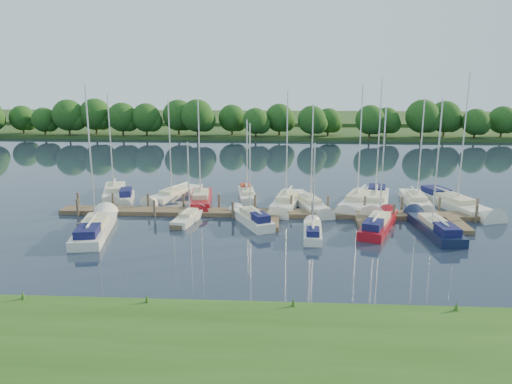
# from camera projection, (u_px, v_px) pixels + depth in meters

# --- Properties ---
(ground) EXTENTS (260.00, 260.00, 0.00)m
(ground) POSITION_uv_depth(u_px,v_px,m) (270.00, 244.00, 38.63)
(ground) COLOR #1A2635
(ground) RESTS_ON ground
(near_bank) EXTENTS (90.00, 10.00, 0.50)m
(near_bank) POSITION_uv_depth(u_px,v_px,m) (260.00, 354.00, 23.04)
(near_bank) COLOR #244A15
(near_bank) RESTS_ON ground
(dock) EXTENTS (40.00, 6.00, 0.40)m
(dock) POSITION_uv_depth(u_px,v_px,m) (273.00, 215.00, 45.67)
(dock) COLOR #4A3A29
(dock) RESTS_ON ground
(mooring_pilings) EXTENTS (38.24, 2.84, 2.00)m
(mooring_pilings) POSITION_uv_depth(u_px,v_px,m) (273.00, 208.00, 46.67)
(mooring_pilings) COLOR #473D33
(mooring_pilings) RESTS_ON ground
(far_shore) EXTENTS (180.00, 30.00, 0.60)m
(far_shore) POSITION_uv_depth(u_px,v_px,m) (280.00, 130.00, 111.36)
(far_shore) COLOR #264119
(far_shore) RESTS_ON ground
(distant_hill) EXTENTS (220.00, 40.00, 1.40)m
(distant_hill) POSITION_uv_depth(u_px,v_px,m) (281.00, 119.00, 135.53)
(distant_hill) COLOR #304E22
(distant_hill) RESTS_ON ground
(treeline) EXTENTS (145.30, 9.70, 8.26)m
(treeline) POSITION_uv_depth(u_px,v_px,m) (271.00, 118.00, 97.82)
(treeline) COLOR #38281C
(treeline) RESTS_ON ground
(sailboat_n_0) EXTENTS (4.05, 8.83, 11.22)m
(sailboat_n_0) POSITION_uv_depth(u_px,v_px,m) (114.00, 194.00, 53.37)
(sailboat_n_0) COLOR silver
(sailboat_n_0) RESTS_ON ground
(motorboat) EXTENTS (2.29, 4.92, 1.52)m
(motorboat) POSITION_uv_depth(u_px,v_px,m) (126.00, 198.00, 51.46)
(motorboat) COLOR silver
(motorboat) RESTS_ON ground
(sailboat_n_2) EXTENTS (4.66, 8.35, 10.66)m
(sailboat_n_2) POSITION_uv_depth(u_px,v_px,m) (173.00, 195.00, 52.80)
(sailboat_n_2) COLOR silver
(sailboat_n_2) RESTS_ON ground
(sailboat_n_3) EXTENTS (2.78, 8.45, 10.86)m
(sailboat_n_3) POSITION_uv_depth(u_px,v_px,m) (201.00, 201.00, 50.29)
(sailboat_n_3) COLOR maroon
(sailboat_n_3) RESTS_ON ground
(sailboat_n_4) EXTENTS (2.38, 6.78, 8.63)m
(sailboat_n_4) POSITION_uv_depth(u_px,v_px,m) (247.00, 195.00, 52.57)
(sailboat_n_4) COLOR silver
(sailboat_n_4) RESTS_ON ground
(sailboat_n_5) EXTENTS (3.51, 9.20, 11.69)m
(sailboat_n_5) POSITION_uv_depth(u_px,v_px,m) (287.00, 203.00, 49.43)
(sailboat_n_5) COLOR silver
(sailboat_n_5) RESTS_ON ground
(sailboat_n_6) EXTENTS (3.84, 8.28, 10.55)m
(sailboat_n_6) POSITION_uv_depth(u_px,v_px,m) (310.00, 205.00, 48.72)
(sailboat_n_6) COLOR silver
(sailboat_n_6) RESTS_ON ground
(sailboat_n_7) EXTENTS (5.10, 9.63, 12.38)m
(sailboat_n_7) POSITION_uv_depth(u_px,v_px,m) (358.00, 203.00, 49.74)
(sailboat_n_7) COLOR silver
(sailboat_n_7) RESTS_ON ground
(sailboat_n_8) EXTENTS (4.23, 10.35, 12.93)m
(sailboat_n_8) POSITION_uv_depth(u_px,v_px,m) (375.00, 202.00, 49.89)
(sailboat_n_8) COLOR silver
(sailboat_n_8) RESTS_ON ground
(sailboat_n_9) EXTENTS (2.34, 8.61, 10.94)m
(sailboat_n_9) POSITION_uv_depth(u_px,v_px,m) (416.00, 202.00, 49.94)
(sailboat_n_9) COLOR silver
(sailboat_n_9) RESTS_ON ground
(sailboat_n_10) EXTENTS (5.43, 10.72, 13.55)m
(sailboat_n_10) POSITION_uv_depth(u_px,v_px,m) (454.00, 204.00, 48.89)
(sailboat_n_10) COLOR silver
(sailboat_n_10) RESTS_ON ground
(sailboat_s_0) EXTENTS (3.73, 9.95, 12.50)m
(sailboat_s_0) POSITION_uv_depth(u_px,v_px,m) (95.00, 229.00, 41.09)
(sailboat_s_0) COLOR silver
(sailboat_s_0) RESTS_ON ground
(sailboat_s_1) EXTENTS (2.23, 5.72, 7.41)m
(sailboat_s_1) POSITION_uv_depth(u_px,v_px,m) (189.00, 218.00, 44.50)
(sailboat_s_1) COLOR silver
(sailboat_s_1) RESTS_ON ground
(sailboat_s_2) EXTENTS (4.20, 6.76, 9.22)m
(sailboat_s_2) POSITION_uv_depth(u_px,v_px,m) (252.00, 220.00, 43.69)
(sailboat_s_2) COLOR silver
(sailboat_s_2) RESTS_ON ground
(sailboat_s_3) EXTENTS (1.64, 6.04, 7.89)m
(sailboat_s_3) POSITION_uv_depth(u_px,v_px,m) (313.00, 232.00, 40.41)
(sailboat_s_3) COLOR silver
(sailboat_s_3) RESTS_ON ground
(sailboat_s_4) EXTENTS (4.35, 8.18, 10.65)m
(sailboat_s_4) POSITION_uv_depth(u_px,v_px,m) (378.00, 226.00, 42.13)
(sailboat_s_4) COLOR maroon
(sailboat_s_4) RESTS_ON ground
(sailboat_s_5) EXTENTS (2.89, 8.97, 11.40)m
(sailboat_s_5) POSITION_uv_depth(u_px,v_px,m) (434.00, 229.00, 41.28)
(sailboat_s_5) COLOR #0F1834
(sailboat_s_5) RESTS_ON ground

